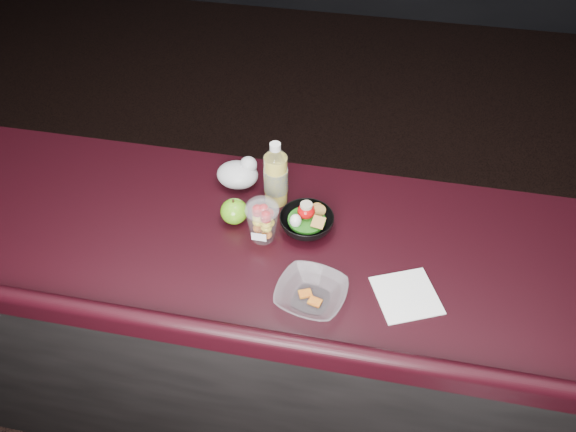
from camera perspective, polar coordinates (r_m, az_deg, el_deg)
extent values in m
cube|color=black|center=(2.07, -0.41, -12.37)|extent=(4.00, 0.65, 0.98)
cube|color=black|center=(1.67, -0.49, -2.86)|extent=(4.06, 0.71, 0.04)
cylinder|color=yellow|center=(1.72, -1.24, 3.69)|extent=(0.07, 0.07, 0.17)
cylinder|color=white|center=(1.72, -1.24, 3.69)|extent=(0.07, 0.07, 0.17)
cone|color=white|center=(1.65, -1.29, 6.35)|extent=(0.07, 0.07, 0.03)
cylinder|color=white|center=(1.64, -1.30, 7.05)|extent=(0.03, 0.03, 0.02)
cylinder|color=#072D99|center=(1.72, -1.24, 3.69)|extent=(0.07, 0.07, 0.08)
ellipsoid|color=white|center=(1.58, -2.67, 0.72)|extent=(0.10, 0.10, 0.05)
ellipsoid|color=#3D9010|center=(1.69, -5.49, 0.48)|extent=(0.08, 0.08, 0.08)
cylinder|color=black|center=(1.66, -5.59, 1.50)|extent=(0.01, 0.01, 0.01)
ellipsoid|color=silver|center=(1.81, -5.16, 4.19)|extent=(0.13, 0.11, 0.08)
sphere|color=silver|center=(1.80, -4.05, 5.19)|extent=(0.06, 0.06, 0.06)
imported|color=black|center=(1.67, 1.90, -0.67)|extent=(0.18, 0.18, 0.05)
cylinder|color=#0F470C|center=(1.66, 1.91, -0.42)|extent=(0.11, 0.11, 0.01)
ellipsoid|color=#B50709|center=(1.66, 1.86, 0.51)|extent=(0.05, 0.05, 0.05)
cylinder|color=beige|center=(1.64, 1.88, 1.09)|extent=(0.04, 0.04, 0.01)
ellipsoid|color=white|center=(1.64, 0.78, -0.48)|extent=(0.03, 0.03, 0.04)
imported|color=silver|center=(1.50, 2.36, -7.95)|extent=(0.22, 0.22, 0.05)
cube|color=#990F0C|center=(1.52, 1.76, -7.88)|extent=(0.04, 0.04, 0.01)
cube|color=#990F0C|center=(1.50, 2.76, -8.69)|extent=(0.04, 0.03, 0.01)
cube|color=white|center=(1.56, 11.93, -7.90)|extent=(0.21, 0.21, 0.00)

